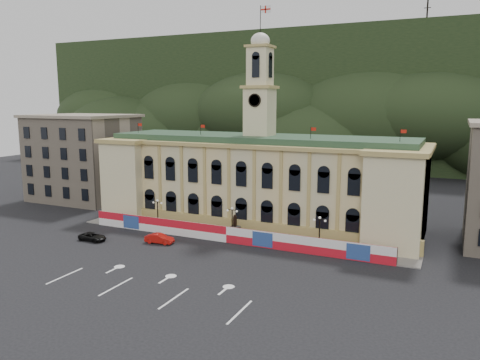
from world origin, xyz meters
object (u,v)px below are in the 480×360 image
at_px(lamp_center, 232,220).
at_px(black_suv, 92,237).
at_px(red_sedan, 159,239).
at_px(statue, 235,230).

distance_m(lamp_center, black_suv, 21.90).
bearing_deg(black_suv, red_sedan, -71.74).
distance_m(statue, black_suv, 22.25).
bearing_deg(lamp_center, black_suv, -152.70).
relative_size(red_sedan, black_suv, 1.02).
bearing_deg(statue, lamp_center, -90.00).
xyz_separation_m(lamp_center, black_suv, (-19.34, -9.98, -2.45)).
distance_m(lamp_center, red_sedan, 11.56).
distance_m(statue, lamp_center, 2.14).
height_order(statue, red_sedan, statue).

